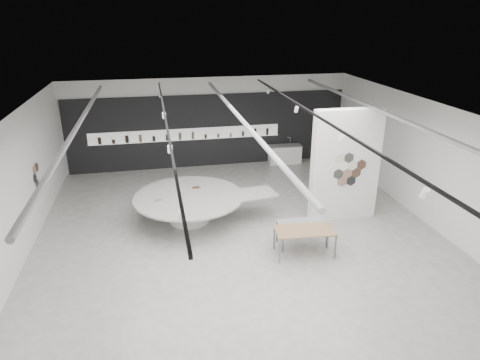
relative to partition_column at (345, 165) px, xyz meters
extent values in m
cube|color=#AEABA4|center=(-3.50, -1.00, -1.80)|extent=(12.00, 14.00, 0.01)
cube|color=silver|center=(-3.50, -1.00, 2.01)|extent=(12.00, 14.00, 0.01)
cube|color=white|center=(-3.50, 6.01, 0.10)|extent=(12.00, 0.01, 3.80)
cube|color=white|center=(2.50, -1.00, 0.10)|extent=(0.01, 14.00, 3.80)
cube|color=white|center=(-9.51, -1.00, 0.10)|extent=(0.01, 14.00, 3.80)
cylinder|color=#939396|center=(-7.70, -0.50, 1.82)|extent=(0.12, 12.00, 0.12)
cylinder|color=#939396|center=(-3.50, -0.50, 1.82)|extent=(0.12, 12.00, 0.12)
cylinder|color=#939396|center=(0.70, -0.50, 1.82)|extent=(0.12, 12.00, 0.12)
cube|color=black|center=(-5.50, -1.00, 1.90)|extent=(0.05, 13.00, 0.06)
cylinder|color=white|center=(-5.50, -6.00, 1.72)|extent=(0.11, 0.18, 0.21)
cylinder|color=white|center=(-5.50, -2.70, 1.72)|extent=(0.11, 0.18, 0.21)
cylinder|color=white|center=(-5.50, 0.60, 1.72)|extent=(0.11, 0.18, 0.21)
cylinder|color=white|center=(-5.50, 3.90, 1.72)|extent=(0.11, 0.18, 0.21)
cube|color=black|center=(-1.50, -1.00, 1.90)|extent=(0.05, 13.00, 0.06)
cylinder|color=white|center=(-1.50, -6.00, 1.72)|extent=(0.11, 0.18, 0.21)
cylinder|color=white|center=(-1.50, -2.70, 1.72)|extent=(0.11, 0.18, 0.21)
cylinder|color=white|center=(-1.50, 0.60, 1.72)|extent=(0.11, 0.18, 0.21)
cylinder|color=white|center=(-1.50, 3.90, 1.72)|extent=(0.11, 0.18, 0.21)
cylinder|color=black|center=(-9.47, 1.50, -0.45)|extent=(0.03, 0.28, 0.28)
cylinder|color=beige|center=(-9.47, 1.76, -0.45)|extent=(0.03, 0.28, 0.28)
cylinder|color=white|center=(-9.47, 1.63, -0.22)|extent=(0.03, 0.28, 0.28)
cylinder|color=black|center=(-9.47, 1.37, -0.22)|extent=(0.03, 0.28, 0.28)
cylinder|color=#906C58|center=(-9.47, 1.50, 0.01)|extent=(0.03, 0.28, 0.28)
cylinder|color=#4E3427|center=(-9.47, 1.76, 0.01)|extent=(0.03, 0.28, 0.28)
cube|color=black|center=(-3.50, 5.94, -0.25)|extent=(11.80, 0.10, 3.10)
cube|color=white|center=(-4.50, 5.87, -0.32)|extent=(8.00, 0.06, 0.46)
cube|color=white|center=(-4.50, 5.81, -0.54)|extent=(8.00, 0.18, 0.02)
cylinder|color=black|center=(-8.03, 5.81, -0.39)|extent=(0.13, 0.13, 0.29)
cylinder|color=black|center=(-7.49, 5.81, -0.46)|extent=(0.13, 0.13, 0.15)
cylinder|color=black|center=(-6.94, 5.81, -0.38)|extent=(0.14, 0.14, 0.30)
cylinder|color=brown|center=(-6.40, 5.81, -0.39)|extent=(0.12, 0.12, 0.29)
cylinder|color=black|center=(-5.86, 5.81, -0.43)|extent=(0.12, 0.12, 0.21)
cylinder|color=black|center=(-5.31, 5.81, -0.41)|extent=(0.10, 0.10, 0.25)
cylinder|color=brown|center=(-4.77, 5.81, -0.38)|extent=(0.12, 0.12, 0.30)
cylinder|color=brown|center=(-4.23, 5.81, -0.38)|extent=(0.10, 0.10, 0.31)
cylinder|color=black|center=(-3.69, 5.81, -0.45)|extent=(0.09, 0.09, 0.17)
cylinder|color=brown|center=(-3.14, 5.81, -0.45)|extent=(0.10, 0.10, 0.16)
cylinder|color=brown|center=(-2.60, 5.81, -0.46)|extent=(0.09, 0.09, 0.15)
cylinder|color=black|center=(-2.06, 5.81, -0.43)|extent=(0.09, 0.09, 0.21)
cylinder|color=black|center=(-1.51, 5.81, -0.38)|extent=(0.11, 0.11, 0.31)
cylinder|color=black|center=(-0.97, 5.81, -0.39)|extent=(0.11, 0.11, 0.29)
cube|color=white|center=(0.00, 0.00, 0.00)|extent=(2.20, 0.35, 3.60)
cylinder|color=#906C58|center=(0.00, -0.19, -0.20)|extent=(0.34, 0.03, 0.34)
cylinder|color=#4E3427|center=(0.30, -0.19, -0.20)|extent=(0.34, 0.03, 0.34)
cylinder|color=black|center=(-0.30, -0.19, -0.20)|extent=(0.34, 0.03, 0.34)
cylinder|color=beige|center=(0.15, -0.19, 0.06)|extent=(0.34, 0.03, 0.34)
cylinder|color=white|center=(-0.15, -0.19, 0.06)|extent=(0.34, 0.03, 0.34)
cylinder|color=black|center=(0.15, -0.19, -0.46)|extent=(0.34, 0.03, 0.34)
cylinder|color=#906C58|center=(-0.15, -0.19, -0.46)|extent=(0.34, 0.03, 0.34)
cylinder|color=#4E3427|center=(0.45, -0.19, 0.06)|extent=(0.34, 0.03, 0.34)
cylinder|color=black|center=(0.00, -0.19, 0.32)|extent=(0.34, 0.03, 0.34)
cylinder|color=beige|center=(-0.30, -0.19, 0.32)|extent=(0.34, 0.03, 0.34)
cylinder|color=white|center=(-4.90, 0.72, -1.39)|extent=(1.43, 1.43, 0.82)
cylinder|color=#A4A19B|center=(-4.90, 0.72, -0.95)|extent=(3.96, 3.96, 0.06)
cube|color=#A4A19B|center=(-2.91, 0.52, -0.94)|extent=(1.68, 1.19, 0.05)
cube|color=#906C58|center=(-5.86, 0.57, -0.91)|extent=(0.27, 0.21, 0.01)
cube|color=#4E3427|center=(-4.60, 1.35, -0.91)|extent=(0.27, 0.21, 0.01)
cube|color=#936E4C|center=(-1.97, -1.96, -1.06)|extent=(1.68, 0.93, 0.03)
cube|color=slate|center=(-2.77, -2.26, -1.44)|extent=(0.04, 0.04, 0.73)
cube|color=slate|center=(-2.71, -1.53, -1.44)|extent=(0.04, 0.04, 0.73)
cube|color=slate|center=(-1.23, -2.38, -1.44)|extent=(0.04, 0.04, 0.73)
cube|color=slate|center=(-1.18, -1.65, -1.44)|extent=(0.04, 0.04, 0.73)
cube|color=gray|center=(-1.87, -1.47, -1.10)|extent=(1.40, 0.71, 0.03)
cube|color=slate|center=(-2.53, -1.77, -1.46)|extent=(0.04, 0.04, 0.69)
cube|color=slate|center=(-2.52, -1.15, -1.46)|extent=(0.04, 0.04, 0.69)
cube|color=slate|center=(-1.21, -1.79, -1.46)|extent=(0.04, 0.04, 0.69)
cube|color=slate|center=(-1.21, -1.17, -1.46)|extent=(0.04, 0.04, 0.69)
cube|color=white|center=(-0.22, 5.52, -1.40)|extent=(1.41, 0.55, 0.79)
cube|color=gray|center=(-0.22, 5.52, -1.00)|extent=(1.45, 0.58, 0.03)
cylinder|color=silver|center=(0.04, 5.65, -0.82)|extent=(0.02, 0.02, 0.32)
cylinder|color=silver|center=(-0.03, 5.65, -0.67)|extent=(0.14, 0.02, 0.02)
camera|label=1|loc=(-5.80, -11.73, 4.52)|focal=32.00mm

